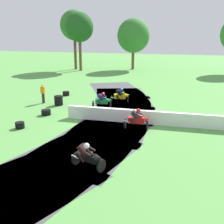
{
  "coord_description": "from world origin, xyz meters",
  "views": [
    {
      "loc": [
        4.63,
        -17.43,
        5.92
      ],
      "look_at": [
        -0.0,
        -0.86,
        0.9
      ],
      "focal_mm": 44.21,
      "sensor_mm": 36.0,
      "label": 1
    }
  ],
  "objects_px": {
    "motorcycle_trailing_green": "(103,101)",
    "tire_stack_mid_a": "(20,125)",
    "motorcycle_lead_black": "(88,156)",
    "motorcycle_fourth_yellow": "(121,96)",
    "track_marshal": "(43,94)",
    "motorcycle_chase_red": "(137,119)",
    "tire_stack_far": "(59,100)",
    "tire_stack_extra_a": "(66,94)",
    "tire_stack_mid_b": "(46,112)"
  },
  "relations": [
    {
      "from": "motorcycle_trailing_green",
      "to": "tire_stack_mid_a",
      "type": "relative_size",
      "value": 2.96
    },
    {
      "from": "motorcycle_lead_black",
      "to": "motorcycle_trailing_green",
      "type": "bearing_deg",
      "value": 103.91
    },
    {
      "from": "motorcycle_lead_black",
      "to": "motorcycle_fourth_yellow",
      "type": "bearing_deg",
      "value": 97.05
    },
    {
      "from": "motorcycle_lead_black",
      "to": "track_marshal",
      "type": "height_order",
      "value": "track_marshal"
    },
    {
      "from": "motorcycle_lead_black",
      "to": "motorcycle_chase_red",
      "type": "relative_size",
      "value": 1.0
    },
    {
      "from": "motorcycle_lead_black",
      "to": "tire_stack_far",
      "type": "xyz_separation_m",
      "value": [
        -6.31,
        9.9,
        -0.24
      ]
    },
    {
      "from": "motorcycle_chase_red",
      "to": "tire_stack_extra_a",
      "type": "distance_m",
      "value": 11.32
    },
    {
      "from": "motorcycle_trailing_green",
      "to": "tire_stack_extra_a",
      "type": "bearing_deg",
      "value": 144.25
    },
    {
      "from": "motorcycle_fourth_yellow",
      "to": "tire_stack_mid_b",
      "type": "bearing_deg",
      "value": -131.42
    },
    {
      "from": "motorcycle_chase_red",
      "to": "tire_stack_mid_b",
      "type": "relative_size",
      "value": 2.45
    },
    {
      "from": "motorcycle_fourth_yellow",
      "to": "tire_stack_mid_b",
      "type": "xyz_separation_m",
      "value": [
        -4.44,
        -5.03,
        -0.43
      ]
    },
    {
      "from": "motorcycle_fourth_yellow",
      "to": "tire_stack_mid_a",
      "type": "height_order",
      "value": "motorcycle_fourth_yellow"
    },
    {
      "from": "tire_stack_mid_a",
      "to": "tire_stack_extra_a",
      "type": "relative_size",
      "value": 0.9
    },
    {
      "from": "tire_stack_mid_b",
      "to": "motorcycle_fourth_yellow",
      "type": "bearing_deg",
      "value": 48.58
    },
    {
      "from": "motorcycle_trailing_green",
      "to": "tire_stack_mid_b",
      "type": "bearing_deg",
      "value": -140.28
    },
    {
      "from": "motorcycle_chase_red",
      "to": "tire_stack_mid_b",
      "type": "bearing_deg",
      "value": 169.78
    },
    {
      "from": "motorcycle_lead_black",
      "to": "tire_stack_extra_a",
      "type": "xyz_separation_m",
      "value": [
        -7.25,
        13.38,
        -0.44
      ]
    },
    {
      "from": "motorcycle_lead_black",
      "to": "motorcycle_trailing_green",
      "type": "distance_m",
      "value": 10.23
    },
    {
      "from": "tire_stack_extra_a",
      "to": "track_marshal",
      "type": "bearing_deg",
      "value": -101.41
    },
    {
      "from": "tire_stack_far",
      "to": "motorcycle_lead_black",
      "type": "bearing_deg",
      "value": -57.5
    },
    {
      "from": "tire_stack_far",
      "to": "motorcycle_trailing_green",
      "type": "bearing_deg",
      "value": 0.52
    },
    {
      "from": "motorcycle_fourth_yellow",
      "to": "motorcycle_trailing_green",
      "type": "bearing_deg",
      "value": -114.24
    },
    {
      "from": "tire_stack_extra_a",
      "to": "track_marshal",
      "type": "xyz_separation_m",
      "value": [
        -0.64,
        -3.18,
        0.62
      ]
    },
    {
      "from": "track_marshal",
      "to": "tire_stack_far",
      "type": "bearing_deg",
      "value": -10.86
    },
    {
      "from": "motorcycle_lead_black",
      "to": "tire_stack_mid_a",
      "type": "distance_m",
      "value": 7.3
    },
    {
      "from": "tire_stack_mid_a",
      "to": "tire_stack_far",
      "type": "height_order",
      "value": "tire_stack_far"
    },
    {
      "from": "motorcycle_chase_red",
      "to": "tire_stack_far",
      "type": "relative_size",
      "value": 2.1
    },
    {
      "from": "motorcycle_chase_red",
      "to": "tire_stack_extra_a",
      "type": "relative_size",
      "value": 2.62
    },
    {
      "from": "tire_stack_extra_a",
      "to": "track_marshal",
      "type": "height_order",
      "value": "track_marshal"
    },
    {
      "from": "motorcycle_lead_black",
      "to": "motorcycle_chase_red",
      "type": "xyz_separation_m",
      "value": [
        1.12,
        5.78,
        0.02
      ]
    },
    {
      "from": "motorcycle_chase_red",
      "to": "tire_stack_mid_a",
      "type": "relative_size",
      "value": 2.92
    },
    {
      "from": "motorcycle_lead_black",
      "to": "tire_stack_far",
      "type": "bearing_deg",
      "value": 122.5
    },
    {
      "from": "tire_stack_far",
      "to": "tire_stack_mid_a",
      "type": "bearing_deg",
      "value": -88.08
    },
    {
      "from": "motorcycle_trailing_green",
      "to": "track_marshal",
      "type": "distance_m",
      "value": 5.44
    },
    {
      "from": "motorcycle_trailing_green",
      "to": "track_marshal",
      "type": "xyz_separation_m",
      "value": [
        -5.43,
        0.27,
        0.17
      ]
    },
    {
      "from": "motorcycle_fourth_yellow",
      "to": "tire_stack_extra_a",
      "type": "distance_m",
      "value": 5.92
    },
    {
      "from": "tire_stack_mid_a",
      "to": "tire_stack_mid_b",
      "type": "distance_m",
      "value": 3.08
    },
    {
      "from": "tire_stack_far",
      "to": "tire_stack_extra_a",
      "type": "height_order",
      "value": "tire_stack_far"
    },
    {
      "from": "motorcycle_lead_black",
      "to": "motorcycle_chase_red",
      "type": "height_order",
      "value": "motorcycle_chase_red"
    },
    {
      "from": "track_marshal",
      "to": "tire_stack_mid_a",
      "type": "bearing_deg",
      "value": -74.02
    },
    {
      "from": "motorcycle_fourth_yellow",
      "to": "tire_stack_far",
      "type": "distance_m",
      "value": 5.29
    },
    {
      "from": "motorcycle_fourth_yellow",
      "to": "tire_stack_mid_b",
      "type": "relative_size",
      "value": 2.52
    },
    {
      "from": "motorcycle_chase_red",
      "to": "motorcycle_trailing_green",
      "type": "height_order",
      "value": "motorcycle_chase_red"
    },
    {
      "from": "motorcycle_chase_red",
      "to": "track_marshal",
      "type": "xyz_separation_m",
      "value": [
        -9.01,
        4.42,
        0.16
      ]
    },
    {
      "from": "motorcycle_trailing_green",
      "to": "track_marshal",
      "type": "height_order",
      "value": "track_marshal"
    },
    {
      "from": "motorcycle_chase_red",
      "to": "motorcycle_lead_black",
      "type": "bearing_deg",
      "value": -101.01
    },
    {
      "from": "track_marshal",
      "to": "motorcycle_chase_red",
      "type": "bearing_deg",
      "value": -26.14
    },
    {
      "from": "motorcycle_fourth_yellow",
      "to": "tire_stack_far",
      "type": "height_order",
      "value": "motorcycle_fourth_yellow"
    },
    {
      "from": "motorcycle_chase_red",
      "to": "motorcycle_trailing_green",
      "type": "distance_m",
      "value": 5.49
    },
    {
      "from": "track_marshal",
      "to": "tire_stack_extra_a",
      "type": "bearing_deg",
      "value": 78.59
    }
  ]
}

